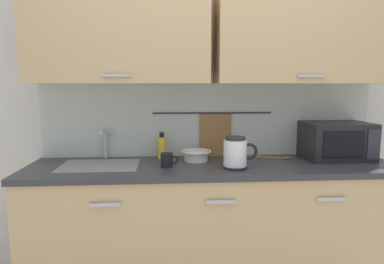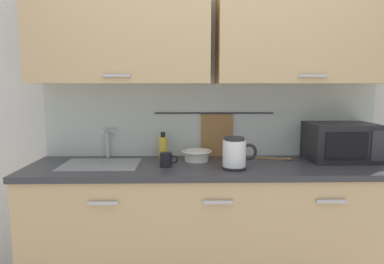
# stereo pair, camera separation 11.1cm
# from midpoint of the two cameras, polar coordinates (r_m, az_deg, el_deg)

# --- Properties ---
(counter_unit) EXTENTS (2.53, 0.64, 0.90)m
(counter_unit) POSITION_cam_midpoint_polar(r_m,az_deg,el_deg) (2.46, 4.72, -15.58)
(counter_unit) COLOR tan
(counter_unit) RESTS_ON ground
(back_wall_assembly) EXTENTS (3.70, 0.41, 2.50)m
(back_wall_assembly) POSITION_cam_midpoint_polar(r_m,az_deg,el_deg) (2.50, 4.67, 9.81)
(back_wall_assembly) COLOR silver
(back_wall_assembly) RESTS_ON ground
(sink_faucet) EXTENTS (0.09, 0.17, 0.22)m
(sink_faucet) POSITION_cam_midpoint_polar(r_m,az_deg,el_deg) (2.56, -13.01, -1.14)
(sink_faucet) COLOR #B2B5BA
(sink_faucet) RESTS_ON counter_unit
(microwave) EXTENTS (0.46, 0.35, 0.27)m
(microwave) POSITION_cam_midpoint_polar(r_m,az_deg,el_deg) (2.66, 24.94, -1.52)
(microwave) COLOR black
(microwave) RESTS_ON counter_unit
(electric_kettle) EXTENTS (0.23, 0.16, 0.21)m
(electric_kettle) POSITION_cam_midpoint_polar(r_m,az_deg,el_deg) (2.19, 8.74, -3.64)
(electric_kettle) COLOR black
(electric_kettle) RESTS_ON counter_unit
(dish_soap_bottle) EXTENTS (0.06, 0.06, 0.20)m
(dish_soap_bottle) POSITION_cam_midpoint_polar(r_m,az_deg,el_deg) (2.49, -3.66, -2.54)
(dish_soap_bottle) COLOR yellow
(dish_soap_bottle) RESTS_ON counter_unit
(mug_near_sink) EXTENTS (0.12, 0.08, 0.09)m
(mug_near_sink) POSITION_cam_midpoint_polar(r_m,az_deg,el_deg) (2.24, -2.94, -4.72)
(mug_near_sink) COLOR black
(mug_near_sink) RESTS_ON counter_unit
(mixing_bowl) EXTENTS (0.21, 0.21, 0.08)m
(mixing_bowl) POSITION_cam_midpoint_polar(r_m,az_deg,el_deg) (2.41, 2.12, -3.87)
(mixing_bowl) COLOR silver
(mixing_bowl) RESTS_ON counter_unit
(wooden_spoon) EXTENTS (0.27, 0.11, 0.01)m
(wooden_spoon) POSITION_cam_midpoint_polar(r_m,az_deg,el_deg) (2.57, 15.58, -4.33)
(wooden_spoon) COLOR #9E7042
(wooden_spoon) RESTS_ON counter_unit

